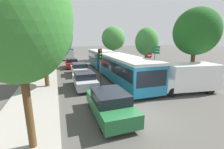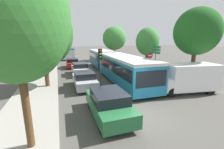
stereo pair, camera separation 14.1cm
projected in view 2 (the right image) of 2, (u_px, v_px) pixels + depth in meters
name	position (u px, v px, depth m)	size (l,w,h in m)	color
ground_plane	(140.00, 114.00, 8.59)	(200.00, 200.00, 0.00)	#4F4C47
kerb_strip_left	(45.00, 71.00, 20.55)	(3.20, 40.49, 0.14)	#9E998E
articulated_bus	(112.00, 62.00, 18.24)	(3.44, 17.87, 2.64)	teal
city_bus_rear	(67.00, 52.00, 35.56)	(2.97, 11.54, 2.46)	silver
queued_car_green	(109.00, 103.00, 8.24)	(1.89, 4.32, 1.49)	#236638
queued_car_silver	(84.00, 80.00, 13.32)	(1.83, 4.18, 1.44)	#B7BABF
queued_car_white	(80.00, 69.00, 18.45)	(1.82, 4.16, 1.43)	white
queued_car_red	(72.00, 63.00, 23.06)	(1.81, 4.13, 1.43)	#B21E19
white_van	(188.00, 77.00, 12.03)	(5.26, 2.76, 2.31)	white
traffic_light	(100.00, 59.00, 13.55)	(0.35, 0.38, 3.40)	#56595E
no_entry_sign	(150.00, 61.00, 17.01)	(0.70, 0.08, 2.82)	#56595E
direction_sign_post	(156.00, 53.00, 18.91)	(0.38, 1.38, 3.60)	#56595E
tree_left_near	(14.00, 16.00, 4.78)	(3.57, 3.57, 7.15)	#51381E
tree_left_mid	(42.00, 33.00, 12.47)	(5.00, 5.00, 7.63)	#51381E
tree_left_far	(47.00, 37.00, 18.94)	(4.65, 4.65, 7.32)	#51381E
tree_left_distant	(52.00, 40.00, 28.45)	(5.11, 5.11, 6.67)	#51381E
tree_right_near	(197.00, 32.00, 13.16)	(3.91, 3.91, 6.95)	#51381E
tree_right_mid	(148.00, 42.00, 21.21)	(3.27, 3.27, 5.92)	#51381E
tree_right_far	(114.00, 38.00, 31.18)	(4.89, 4.89, 6.95)	#51381E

